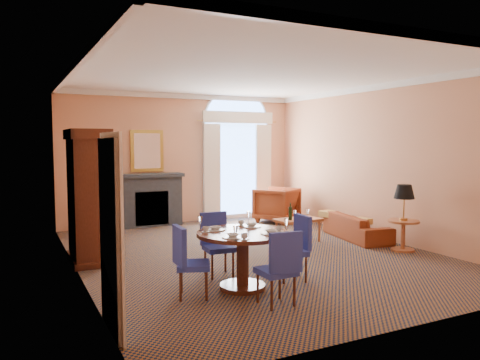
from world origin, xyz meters
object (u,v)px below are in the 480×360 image
sofa (357,227)px  armchair (276,205)px  armoire (89,198)px  dining_table (243,247)px  side_table (404,209)px  coffee_table (298,220)px

sofa → armchair: size_ratio=1.83×
armchair → sofa: bearing=67.3°
armoire → dining_table: armoire is taller
armchair → side_table: size_ratio=0.79×
armoire → coffee_table: bearing=-3.7°
armoire → armchair: bearing=22.3°
armoire → coffee_table: 4.06m
armoire → sofa: (5.27, -0.57, -0.82)m
armoire → sofa: bearing=-6.2°
sofa → coffee_table: bearing=86.1°
armoire → coffee_table: size_ratio=2.31×
armchair → coffee_table: size_ratio=0.99×
armoire → sofa: 5.36m
dining_table → coffee_table: (2.36, 2.20, -0.15)m
dining_table → coffee_table: 3.23m
armchair → side_table: bearing=65.0°
side_table → coffee_table: bearing=130.8°
sofa → armchair: armchair is taller
side_table → dining_table: bearing=-169.6°
dining_table → coffee_table: size_ratio=1.31×
side_table → armchair: bearing=97.1°
sofa → coffee_table: 1.31m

